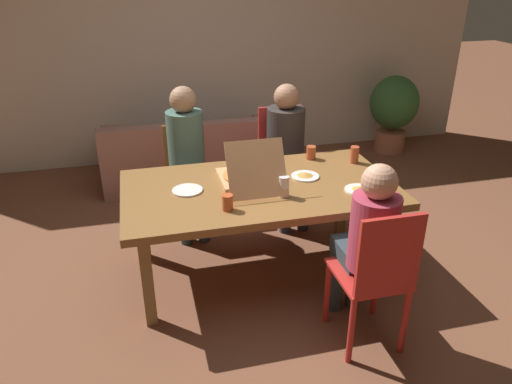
{
  "coord_description": "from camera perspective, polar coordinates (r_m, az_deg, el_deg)",
  "views": [
    {
      "loc": [
        -0.79,
        -3.05,
        2.19
      ],
      "look_at": [
        0.0,
        0.1,
        0.64
      ],
      "focal_mm": 33.96,
      "sensor_mm": 36.0,
      "label": 1
    }
  ],
  "objects": [
    {
      "name": "plate_2",
      "position": [
        3.63,
        5.81,
        1.92
      ],
      "size": [
        0.21,
        0.21,
        0.03
      ],
      "color": "white",
      "rests_on": "dining_table"
    },
    {
      "name": "person_0",
      "position": [
        2.98,
        12.94,
        -5.18
      ],
      "size": [
        0.28,
        0.49,
        1.19
      ],
      "color": "#2F3D42",
      "rests_on": "ground"
    },
    {
      "name": "chair_1",
      "position": [
        4.5,
        3.08,
        4.03
      ],
      "size": [
        0.43,
        0.39,
        1.01
      ],
      "color": "#AF2B27",
      "rests_on": "ground"
    },
    {
      "name": "drinking_glass_2",
      "position": [
        3.29,
        3.31,
        0.65
      ],
      "size": [
        0.07,
        0.07,
        0.15
      ],
      "primitive_type": "cylinder",
      "color": "silver",
      "rests_on": "dining_table"
    },
    {
      "name": "drinking_glass_3",
      "position": [
        3.96,
        6.5,
        4.64
      ],
      "size": [
        0.08,
        0.08,
        0.11
      ],
      "primitive_type": "cylinder",
      "color": "#B44D2A",
      "rests_on": "dining_table"
    },
    {
      "name": "couch",
      "position": [
        5.31,
        -7.34,
        4.09
      ],
      "size": [
        1.91,
        0.78,
        0.73
      ],
      "color": "#97675A",
      "rests_on": "ground"
    },
    {
      "name": "pizza_box_0",
      "position": [
        3.51,
        -0.91,
        1.96
      ],
      "size": [
        0.4,
        0.6,
        0.38
      ],
      "color": "tan",
      "rests_on": "dining_table"
    },
    {
      "name": "potted_plant",
      "position": [
        6.26,
        15.91,
        9.51
      ],
      "size": [
        0.59,
        0.59,
        0.95
      ],
      "color": "#AC6749",
      "rests_on": "ground"
    },
    {
      "name": "chair_0",
      "position": [
        2.94,
        14.03,
        -9.38
      ],
      "size": [
        0.4,
        0.43,
        0.98
      ],
      "color": "red",
      "rests_on": "ground"
    },
    {
      "name": "person_2",
      "position": [
        4.15,
        -8.15,
        4.97
      ],
      "size": [
        0.31,
        0.53,
        1.27
      ],
      "color": "#2E4041",
      "rests_on": "ground"
    },
    {
      "name": "plate_0",
      "position": [
        3.47,
        12.04,
        0.29
      ],
      "size": [
        0.2,
        0.2,
        0.03
      ],
      "color": "white",
      "rests_on": "dining_table"
    },
    {
      "name": "back_wall",
      "position": [
        5.8,
        -6.41,
        17.01
      ],
      "size": [
        6.73,
        0.12,
        2.68
      ],
      "primitive_type": "cube",
      "color": "beige",
      "rests_on": "ground"
    },
    {
      "name": "person_1",
      "position": [
        4.3,
        3.7,
        5.79
      ],
      "size": [
        0.34,
        0.54,
        1.25
      ],
      "color": "#2E2F3D",
      "rests_on": "ground"
    },
    {
      "name": "dining_table",
      "position": [
        3.5,
        0.4,
        -0.3
      ],
      "size": [
        1.94,
        1.07,
        0.73
      ],
      "color": "brown",
      "rests_on": "ground"
    },
    {
      "name": "plate_1",
      "position": [
        3.42,
        -8.08,
        0.21
      ],
      "size": [
        0.21,
        0.21,
        0.01
      ],
      "color": "white",
      "rests_on": "dining_table"
    },
    {
      "name": "drinking_glass_0",
      "position": [
        3.93,
        11.52,
        4.33
      ],
      "size": [
        0.07,
        0.07,
        0.13
      ],
      "primitive_type": "cylinder",
      "color": "#B74F2C",
      "rests_on": "dining_table"
    },
    {
      "name": "chair_2",
      "position": [
        4.38,
        -8.15,
        2.33
      ],
      "size": [
        0.39,
        0.42,
        0.89
      ],
      "color": "brown",
      "rests_on": "ground"
    },
    {
      "name": "ground_plane",
      "position": [
        3.84,
        0.37,
        -9.27
      ],
      "size": [
        20.0,
        20.0,
        0.0
      ],
      "primitive_type": "plane",
      "color": "brown"
    },
    {
      "name": "drinking_glass_1",
      "position": [
        3.12,
        -3.37,
        -1.24
      ],
      "size": [
        0.07,
        0.07,
        0.11
      ],
      "primitive_type": "cylinder",
      "color": "#BA4F28",
      "rests_on": "dining_table"
    }
  ]
}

